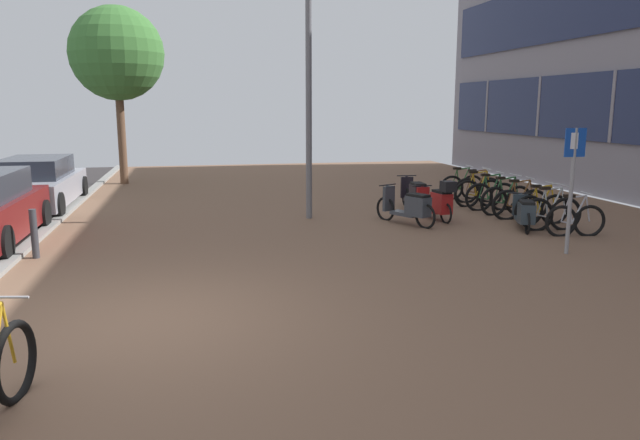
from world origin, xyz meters
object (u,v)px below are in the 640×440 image
Objects in this scene: bicycle_rack_04 at (506,200)px; scooter_far at (524,213)px; bicycle_rack_05 at (491,196)px; scooter_near at (438,201)px; bicycle_rack_03 at (520,204)px; parked_car_far at (37,184)px; lamp_post at (309,60)px; scooter_extra at (409,207)px; parking_sign at (572,176)px; bicycle_rack_00 at (575,220)px; street_tree at (117,54)px; bollard_far at (34,234)px; bicycle_rack_07 at (478,190)px; bicycle_rack_01 at (551,214)px; scooter_mid at (415,195)px; bicycle_rack_08 at (462,187)px; bicycle_rack_02 at (542,209)px; bicycle_rack_06 at (479,193)px.

scooter_far is (-0.54, -1.74, 0.00)m from bicycle_rack_04.
bicycle_rack_05 is 0.82× the size of scooter_near.
scooter_far is (-0.54, -1.11, 0.00)m from bicycle_rack_03.
lamp_post is at bearing -23.46° from parked_car_far.
bicycle_rack_04 is 5.83m from lamp_post.
scooter_extra is at bearing -153.14° from bicycle_rack_05.
bicycle_rack_00 is at bearing 51.01° from parking_sign.
street_tree is 11.07m from bollard_far.
bicycle_rack_07 is at bearing -7.39° from parked_car_far.
bicycle_rack_01 and bicycle_rack_05 have the same top height.
bicycle_rack_04 is 0.92× the size of scooter_far.
parking_sign is (1.08, -4.77, 0.99)m from scooter_mid.
lamp_post is (-4.82, -2.00, 3.28)m from bicycle_rack_08.
bicycle_rack_01 reaches higher than bicycle_rack_02.
bollard_far is at bearing -161.05° from bicycle_rack_06.
bicycle_rack_00 is 0.90× the size of bicycle_rack_07.
bicycle_rack_05 is at bearing 79.13° from parking_sign.
bicycle_rack_02 reaches higher than bicycle_rack_00.
bicycle_rack_04 is (-0.00, 0.64, -0.00)m from bicycle_rack_03.
scooter_extra is (-0.76, -1.65, -0.01)m from scooter_mid.
scooter_far is (1.47, -2.66, -0.05)m from scooter_mid.
bicycle_rack_04 reaches higher than scooter_extra.
bicycle_rack_02 is (0.04, 1.27, 0.01)m from bicycle_rack_00.
bicycle_rack_07 is (0.08, 4.46, 0.02)m from bicycle_rack_00.
scooter_far is (-0.57, -4.29, 0.01)m from bicycle_rack_08.
scooter_near is at bearing 105.93° from parking_sign.
bicycle_rack_07 is (0.29, 0.64, -0.01)m from bicycle_rack_06.
bicycle_rack_04 reaches higher than scooter_near.
bicycle_rack_01 is 2.38m from parking_sign.
bicycle_rack_06 is at bearing 36.81° from scooter_extra.
bicycle_rack_06 is 0.21× the size of lamp_post.
parked_car_far is (-10.86, 5.16, 0.27)m from scooter_far.
scooter_mid is 4.99m from parking_sign.
parking_sign is at bearing -48.69° from lamp_post.
scooter_extra is at bearing 120.46° from parking_sign.
parked_car_far is at bearing 154.59° from scooter_far.
bicycle_rack_05 is 0.98× the size of bicycle_rack_06.
bicycle_rack_00 reaches higher than scooter_extra.
bicycle_rack_05 is 1.91m from bicycle_rack_08.
bicycle_rack_07 is 0.89× the size of scooter_far.
parked_car_far is (-8.64, 4.15, 0.23)m from scooter_extra.
lamp_post is at bearing 166.13° from bicycle_rack_03.
scooter_far is at bearing -45.12° from scooter_near.
lamp_post is at bearing 159.82° from bicycle_rack_02.
bicycle_rack_04 is 0.33× the size of parked_car_far.
scooter_extra is at bearing -165.23° from bicycle_rack_04.
bicycle_rack_01 reaches higher than scooter_far.
bicycle_rack_07 is at bearing 78.06° from bicycle_rack_05.
bicycle_rack_04 is at bearing 76.44° from parking_sign.
scooter_near is at bearing -124.04° from bicycle_rack_08.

